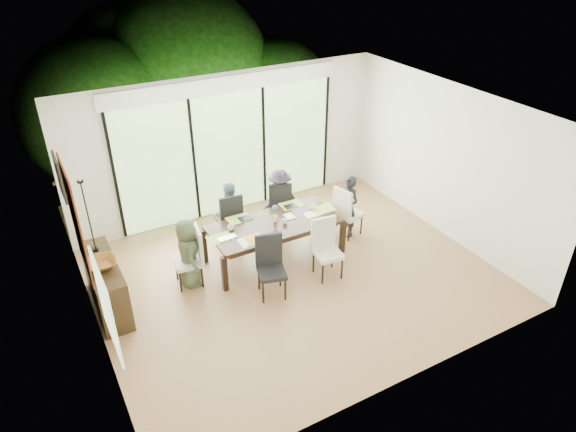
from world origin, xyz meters
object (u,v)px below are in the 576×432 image
person_far_left (229,213)px  chair_right_end (349,210)px  chair_far_right (279,203)px  person_left_end (188,253)px  chair_near_left (272,268)px  bowl (102,263)px  table_top (274,224)px  cup_a (231,228)px  person_right_end (348,207)px  chair_left_end (187,258)px  person_far_right (280,199)px  cup_b (285,221)px  cup_c (313,207)px  vase (275,218)px  sideboard (106,285)px  chair_near_right (328,250)px  laptop (229,239)px  chair_far_left (229,216)px

person_far_left → chair_right_end: bearing=150.5°
chair_far_right → person_left_end: size_ratio=0.85×
chair_near_left → bowl: 2.39m
chair_far_right → bowl: size_ratio=2.32×
table_top → cup_a: size_ratio=19.35×
person_right_end → bowl: 4.22m
chair_left_end → person_left_end: size_ratio=0.85×
person_left_end → person_far_right: 2.19m
chair_right_end → cup_b: size_ratio=11.00×
person_far_right → cup_c: 0.78m
cup_a → vase: bearing=-7.6°
chair_far_right → chair_left_end: bearing=44.2°
sideboard → bowl: bowl is taller
person_right_end → cup_c: (-0.68, 0.10, 0.14)m
person_far_left → cup_a: (-0.25, -0.68, 0.14)m
chair_near_right → cup_c: size_ratio=8.87×
cup_a → chair_near_left: bearing=-78.9°
person_right_end → cup_c: size_ratio=10.40×
chair_right_end → person_far_left: 2.12m
chair_right_end → bowl: chair_right_end is taller
person_right_end → laptop: size_ratio=3.91×
person_far_left → cup_b: 1.11m
chair_far_left → bowl: chair_far_left is taller
chair_near_left → bowl: bearing=175.4°
sideboard → chair_right_end: bearing=-0.5°
person_left_end → laptop: 0.65m
table_top → vase: (0.05, 0.05, 0.08)m
chair_left_end → laptop: chair_left_end is taller
laptop → sideboard: 1.90m
person_left_end → person_far_right: (2.03, 0.83, 0.00)m
table_top → bowl: bearing=-178.7°
chair_left_end → chair_right_end: size_ratio=1.00×
chair_near_left → cup_c: chair_near_left is taller
person_far_left → sideboard: size_ratio=0.81×
table_top → person_right_end: bearing=0.0°
person_right_end → person_far_right: bearing=-139.9°
person_right_end → chair_near_left: bearing=-74.4°
chair_right_end → cup_c: chair_right_end is taller
cup_c → vase: bearing=-176.2°
person_left_end → bowl: size_ratio=2.73×
chair_left_end → cup_a: 0.84m
cup_a → chair_right_end: bearing=-3.9°
person_far_right → cup_b: person_far_right is taller
chair_near_left → person_right_end: 2.16m
cup_c → bowl: bearing=-177.4°
chair_right_end → bowl: bearing=77.1°
chair_near_left → cup_a: bearing=116.5°
table_top → sideboard: (-2.73, 0.04, -0.24)m
table_top → chair_near_right: size_ratio=2.18×
chair_near_left → laptop: bearing=129.9°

